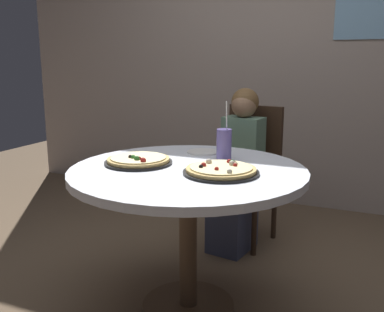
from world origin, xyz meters
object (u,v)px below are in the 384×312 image
object	(u,v)px
pizza_veggie	(221,170)
chair_wooden	(249,166)
diner_child	(238,178)
pizza_cheese	(138,160)
dining_table	(188,188)
plate_small	(203,152)
soda_cup	(224,144)

from	to	relation	value
pizza_veggie	chair_wooden	bearing A→B (deg)	99.17
diner_child	pizza_cheese	distance (m)	0.94
dining_table	diner_child	world-z (taller)	diner_child
plate_small	dining_table	bearing A→B (deg)	-79.50
pizza_veggie	plate_small	world-z (taller)	pizza_veggie
diner_child	soda_cup	distance (m)	0.69
dining_table	pizza_cheese	size ratio (longest dim) A/B	3.36
chair_wooden	pizza_cheese	world-z (taller)	chair_wooden
diner_child	pizza_veggie	bearing A→B (deg)	-77.42
pizza_cheese	diner_child	bearing A→B (deg)	73.29
dining_table	pizza_cheese	world-z (taller)	pizza_cheese
diner_child	plate_small	xyz separation A→B (m)	(-0.05, -0.49, 0.27)
dining_table	chair_wooden	distance (m)	1.03
pizza_veggie	pizza_cheese	bearing A→B (deg)	177.29
chair_wooden	plate_small	world-z (taller)	chair_wooden
pizza_cheese	plate_small	world-z (taller)	pizza_cheese
dining_table	pizza_veggie	bearing A→B (deg)	-11.30
pizza_veggie	pizza_cheese	xyz separation A→B (m)	(-0.45, 0.02, -0.00)
pizza_cheese	plate_small	xyz separation A→B (m)	(0.20, 0.37, -0.01)
dining_table	chair_wooden	world-z (taller)	chair_wooden
chair_wooden	pizza_cheese	distance (m)	1.10
chair_wooden	plate_small	bearing A→B (deg)	-96.77
pizza_cheese	soda_cup	bearing A→B (deg)	37.35
pizza_veggie	plate_small	size ratio (longest dim) A/B	1.97
soda_cup	plate_small	bearing A→B (deg)	149.52
pizza_veggie	soda_cup	world-z (taller)	soda_cup
soda_cup	diner_child	bearing A→B (deg)	100.19
plate_small	pizza_cheese	bearing A→B (deg)	-118.80
dining_table	pizza_veggie	size ratio (longest dim) A/B	3.26
dining_table	diner_child	xyz separation A→B (m)	(-0.01, 0.84, -0.16)
chair_wooden	diner_child	world-z (taller)	diner_child
pizza_veggie	diner_child	bearing A→B (deg)	102.58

